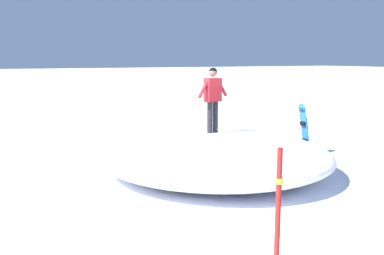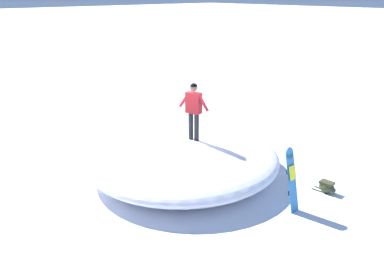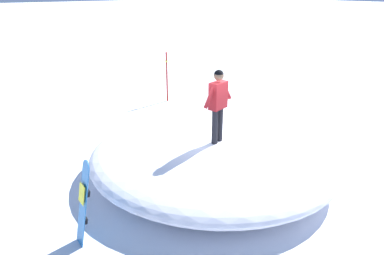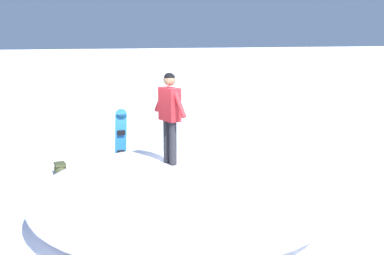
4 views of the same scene
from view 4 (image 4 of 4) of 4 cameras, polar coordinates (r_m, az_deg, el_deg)
The scene contains 5 objects.
ground at distance 9.07m, azimuth 1.28°, elevation -10.77°, with size 240.00×240.00×0.00m, color white.
snow_mound at distance 9.00m, azimuth -0.53°, elevation -7.51°, with size 6.01×5.63×1.02m, color white.
snowboarder_standing at distance 8.67m, azimuth -2.70°, elevation 2.11°, with size 0.33×1.01×1.69m.
snowboard_primary_upright at distance 11.97m, azimuth -8.56°, elevation -1.34°, with size 0.29×0.34×1.61m.
backpack_near at distance 12.06m, azimuth -15.59°, elevation -4.82°, with size 0.32×0.65×0.32m.
Camera 4 is at (-3.16, -7.81, 3.36)m, focal length 44.33 mm.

